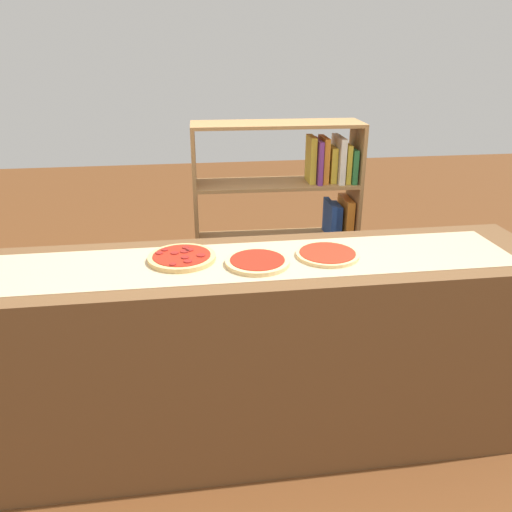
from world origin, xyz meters
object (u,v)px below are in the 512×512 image
object	(u,v)px
pizza_plain_1	(257,262)
pizza_plain_2	(327,254)
pizza_pepperoni_0	(182,257)
bookshelf	(299,240)

from	to	relation	value
pizza_plain_1	pizza_plain_2	bearing A→B (deg)	8.49
pizza_pepperoni_0	pizza_plain_2	size ratio (longest dim) A/B	1.06
pizza_plain_1	pizza_pepperoni_0	bearing A→B (deg)	164.41
pizza_plain_2	bookshelf	size ratio (longest dim) A/B	0.20
pizza_plain_2	pizza_plain_1	bearing A→B (deg)	-171.51
pizza_plain_1	pizza_plain_2	size ratio (longest dim) A/B	0.99
pizza_pepperoni_0	pizza_plain_1	bearing A→B (deg)	-15.59
pizza_plain_1	bookshelf	bearing A→B (deg)	67.07
pizza_plain_1	bookshelf	distance (m)	1.00
pizza_pepperoni_0	pizza_plain_1	size ratio (longest dim) A/B	1.07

